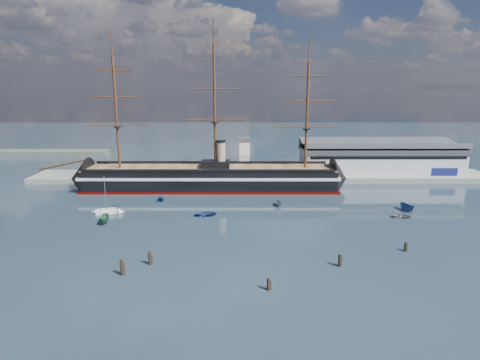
{
  "coord_description": "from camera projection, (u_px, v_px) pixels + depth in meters",
  "views": [
    {
      "loc": [
        0.09,
        -80.22,
        35.69
      ],
      "look_at": [
        0.96,
        35.0,
        9.0
      ],
      "focal_mm": 30.0,
      "sensor_mm": 36.0,
      "label": 1
    }
  ],
  "objects": [
    {
      "name": "quay",
      "position": [
        262.0,
        179.0,
        160.32
      ],
      "size": [
        180.0,
        18.0,
        2.0
      ],
      "primitive_type": "cube",
      "color": "slate",
      "rests_on": "ground"
    },
    {
      "name": "warehouse",
      "position": [
        379.0,
        157.0,
        162.76
      ],
      "size": [
        63.0,
        21.0,
        11.6
      ],
      "color": "#B7BABC",
      "rests_on": "ground"
    },
    {
      "name": "piling_near_right",
      "position": [
        339.0,
        266.0,
        81.86
      ],
      "size": [
        0.64,
        0.64,
        3.29
      ],
      "primitive_type": "cylinder",
      "color": "black",
      "rests_on": "ground"
    },
    {
      "name": "warship",
      "position": [
        205.0,
        178.0,
        143.66
      ],
      "size": [
        112.95,
        17.07,
        53.94
      ],
      "rotation": [
        0.0,
        0.0,
        -0.01
      ],
      "color": "black",
      "rests_on": "ground"
    },
    {
      "name": "motorboat_e",
      "position": [
        401.0,
        218.0,
        112.21
      ],
      "size": [
        2.09,
        3.39,
        1.48
      ],
      "primitive_type": "imported",
      "rotation": [
        0.0,
        0.0,
        1.29
      ],
      "color": "slate",
      "rests_on": "ground"
    },
    {
      "name": "piling_near_mid",
      "position": [
        268.0,
        290.0,
        72.28
      ],
      "size": [
        0.64,
        0.64,
        3.03
      ],
      "primitive_type": "cylinder",
      "color": "black",
      "rests_on": "ground"
    },
    {
      "name": "motorboat_b",
      "position": [
        206.0,
        216.0,
        114.06
      ],
      "size": [
        1.74,
        3.83,
        1.74
      ],
      "primitive_type": "imported",
      "rotation": [
        0.0,
        0.0,
        1.64
      ],
      "color": "navy",
      "rests_on": "ground"
    },
    {
      "name": "quay_tower",
      "position": [
        245.0,
        156.0,
        155.14
      ],
      "size": [
        5.0,
        5.0,
        15.0
      ],
      "color": "silver",
      "rests_on": "ground"
    },
    {
      "name": "piling_extra",
      "position": [
        122.0,
        275.0,
        78.07
      ],
      "size": [
        0.64,
        0.64,
        3.93
      ],
      "primitive_type": "cylinder",
      "color": "black",
      "rests_on": "ground"
    },
    {
      "name": "motorboat_a",
      "position": [
        105.0,
        223.0,
        107.76
      ],
      "size": [
        7.08,
        3.51,
        2.71
      ],
      "primitive_type": "imported",
      "rotation": [
        0.0,
        0.0,
        0.16
      ],
      "color": "#28643D",
      "rests_on": "ground"
    },
    {
      "name": "motorboat_d",
      "position": [
        160.0,
        201.0,
        128.83
      ],
      "size": [
        5.63,
        5.78,
        2.06
      ],
      "primitive_type": "imported",
      "rotation": [
        0.0,
        0.0,
        0.82
      ],
      "color": "navy",
      "rests_on": "ground"
    },
    {
      "name": "piling_far_right",
      "position": [
        405.0,
        251.0,
        89.44
      ],
      "size": [
        0.64,
        0.64,
        2.8
      ],
      "primitive_type": "cylinder",
      "color": "black",
      "rests_on": "ground"
    },
    {
      "name": "sailboat",
      "position": [
        108.0,
        211.0,
        116.08
      ],
      "size": [
        7.23,
        3.52,
        11.11
      ],
      "rotation": [
        0.0,
        0.0,
        0.22
      ],
      "color": "silver",
      "rests_on": "ground"
    },
    {
      "name": "ground",
      "position": [
        237.0,
        204.0,
        125.17
      ],
      "size": [
        600.0,
        600.0,
        0.0
      ],
      "primitive_type": "plane",
      "color": "#232D3A",
      "rests_on": "ground"
    },
    {
      "name": "piling_near_left",
      "position": [
        150.0,
        264.0,
        82.73
      ],
      "size": [
        0.64,
        0.64,
        3.49
      ],
      "primitive_type": "cylinder",
      "color": "black",
      "rests_on": "ground"
    },
    {
      "name": "motorboat_c",
      "position": [
        278.0,
        206.0,
        123.58
      ],
      "size": [
        5.16,
        2.5,
        1.98
      ],
      "primitive_type": "imported",
      "rotation": [
        0.0,
        0.0,
        0.14
      ],
      "color": "slate",
      "rests_on": "ground"
    },
    {
      "name": "motorboat_f",
      "position": [
        407.0,
        211.0,
        118.66
      ],
      "size": [
        7.1,
        4.22,
        2.67
      ],
      "primitive_type": "imported",
      "rotation": [
        0.0,
        0.0,
        0.28
      ],
      "color": "navy",
      "rests_on": "ground"
    }
  ]
}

